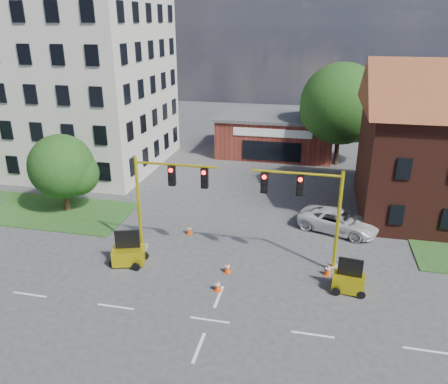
# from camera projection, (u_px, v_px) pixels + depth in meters

# --- Properties ---
(ground) EXTENTS (120.00, 120.00, 0.00)m
(ground) POSITION_uv_depth(u_px,v_px,m) (210.00, 320.00, 21.51)
(ground) COLOR #3F3F41
(ground) RESTS_ON ground
(lane_markings) EXTENTS (60.00, 36.00, 0.01)m
(lane_markings) POSITION_uv_depth(u_px,v_px,m) (193.00, 363.00, 18.78)
(lane_markings) COLOR white
(lane_markings) RESTS_ON ground
(office_block) EXTENTS (18.40, 15.40, 20.60)m
(office_block) POSITION_uv_depth(u_px,v_px,m) (61.00, 59.00, 41.63)
(office_block) COLOR silver
(office_block) RESTS_ON ground
(brick_shop) EXTENTS (12.40, 8.40, 4.30)m
(brick_shop) POSITION_uv_depth(u_px,v_px,m) (276.00, 134.00, 47.96)
(brick_shop) COLOR maroon
(brick_shop) RESTS_ON ground
(tree_large) EXTENTS (8.34, 7.94, 10.16)m
(tree_large) POSITION_uv_depth(u_px,v_px,m) (345.00, 107.00, 42.56)
(tree_large) COLOR #3D2516
(tree_large) RESTS_ON ground
(tree_nw_front) EXTENTS (5.08, 4.84, 6.04)m
(tree_nw_front) POSITION_uv_depth(u_px,v_px,m) (65.00, 168.00, 32.59)
(tree_nw_front) COLOR #3D2516
(tree_nw_front) RESTS_ON ground
(signal_mast_west) EXTENTS (5.30, 0.60, 6.20)m
(signal_mast_west) POSITION_uv_depth(u_px,v_px,m) (163.00, 195.00, 26.39)
(signal_mast_west) COLOR gray
(signal_mast_west) RESTS_ON ground
(signal_mast_east) EXTENTS (5.30, 0.60, 6.20)m
(signal_mast_east) POSITION_uv_depth(u_px,v_px,m) (309.00, 207.00, 24.65)
(signal_mast_east) COLOR gray
(signal_mast_east) RESTS_ON ground
(trailer_west) EXTENTS (2.15, 1.73, 2.13)m
(trailer_west) POSITION_uv_depth(u_px,v_px,m) (129.00, 254.00, 26.25)
(trailer_west) COLOR gold
(trailer_west) RESTS_ON ground
(trailer_east) EXTENTS (1.80, 1.32, 1.90)m
(trailer_east) POSITION_uv_depth(u_px,v_px,m) (349.00, 281.00, 23.63)
(trailer_east) COLOR gold
(trailer_east) RESTS_ON ground
(cone_a) EXTENTS (0.40, 0.40, 0.70)m
(cone_a) POSITION_uv_depth(u_px,v_px,m) (227.00, 267.00, 25.45)
(cone_a) COLOR #E7460C
(cone_a) RESTS_ON ground
(cone_b) EXTENTS (0.40, 0.40, 0.70)m
(cone_b) POSITION_uv_depth(u_px,v_px,m) (189.00, 230.00, 30.05)
(cone_b) COLOR #E7460C
(cone_b) RESTS_ON ground
(cone_c) EXTENTS (0.40, 0.40, 0.70)m
(cone_c) POSITION_uv_depth(u_px,v_px,m) (218.00, 285.00, 23.73)
(cone_c) COLOR #E7460C
(cone_c) RESTS_ON ground
(cone_d) EXTENTS (0.40, 0.40, 0.70)m
(cone_d) POSITION_uv_depth(u_px,v_px,m) (328.00, 270.00, 25.21)
(cone_d) COLOR #E7460C
(cone_d) RESTS_ON ground
(pickup_white) EXTENTS (6.00, 4.16, 1.52)m
(pickup_white) POSITION_uv_depth(u_px,v_px,m) (338.00, 221.00, 30.35)
(pickup_white) COLOR silver
(pickup_white) RESTS_ON ground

